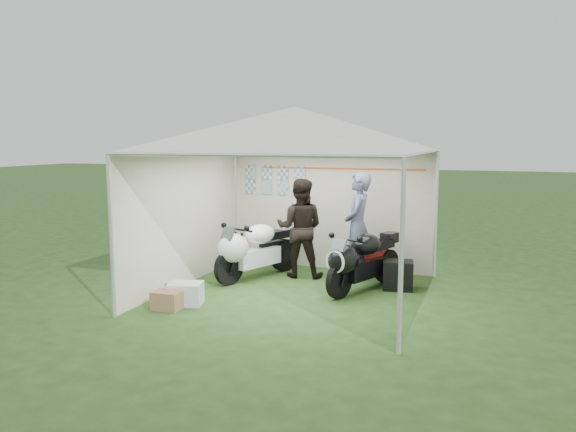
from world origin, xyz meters
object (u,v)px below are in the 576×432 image
(person_blue_jacket, at_px, (358,226))
(crate_1, at_px, (181,293))
(paddock_stand, at_px, (389,274))
(person_dark_jacket, at_px, (300,228))
(canopy_tent, at_px, (296,134))
(motorcycle_white, at_px, (254,248))
(crate_0, at_px, (186,294))
(motorcycle_black, at_px, (361,259))
(crate_3, at_px, (167,300))
(equipment_box, at_px, (398,275))
(crate_2, at_px, (190,295))

(person_blue_jacket, xyz_separation_m, crate_1, (-2.21, -2.37, -0.81))
(paddock_stand, xyz_separation_m, person_dark_jacket, (-1.60, -0.21, 0.76))
(canopy_tent, bearing_deg, paddock_stand, 45.99)
(motorcycle_white, bearing_deg, crate_0, -79.16)
(motorcycle_white, distance_m, crate_1, 1.88)
(motorcycle_white, bearing_deg, motorcycle_black, 15.88)
(person_dark_jacket, bearing_deg, crate_3, 55.36)
(paddock_stand, relative_size, equipment_box, 0.73)
(person_dark_jacket, distance_m, equipment_box, 1.97)
(person_dark_jacket, xyz_separation_m, equipment_box, (1.83, -0.29, -0.66))
(canopy_tent, distance_m, person_dark_jacket, 2.04)
(equipment_box, height_order, crate_0, equipment_box)
(paddock_stand, relative_size, person_dark_jacket, 0.20)
(motorcycle_black, bearing_deg, canopy_tent, -130.60)
(crate_0, relative_size, crate_2, 1.61)
(equipment_box, xyz_separation_m, crate_1, (-3.01, -1.93, -0.09))
(paddock_stand, distance_m, person_blue_jacket, 1.01)
(crate_3, bearing_deg, motorcycle_black, 38.77)
(crate_1, relative_size, crate_2, 1.08)
(canopy_tent, height_order, crate_3, canopy_tent)
(canopy_tent, distance_m, motorcycle_white, 2.37)
(motorcycle_white, bearing_deg, crate_1, -83.15)
(canopy_tent, distance_m, crate_3, 3.21)
(person_blue_jacket, height_order, equipment_box, person_blue_jacket)
(motorcycle_white, xyz_separation_m, crate_2, (-0.32, -1.71, -0.45))
(canopy_tent, relative_size, crate_0, 11.32)
(person_dark_jacket, height_order, person_blue_jacket, person_blue_jacket)
(canopy_tent, relative_size, paddock_stand, 15.79)
(motorcycle_black, distance_m, person_blue_jacket, 0.92)
(person_dark_jacket, distance_m, crate_2, 2.52)
(canopy_tent, bearing_deg, equipment_box, 28.81)
(canopy_tent, xyz_separation_m, person_dark_jacket, (-0.31, 1.12, -1.68))
(person_blue_jacket, relative_size, crate_3, 4.68)
(motorcycle_black, bearing_deg, paddock_stand, 90.00)
(crate_2, bearing_deg, crate_1, -153.85)
(canopy_tent, xyz_separation_m, paddock_stand, (1.29, 1.34, -2.44))
(motorcycle_white, distance_m, motorcycle_black, 2.01)
(paddock_stand, bearing_deg, person_dark_jacket, -172.46)
(person_dark_jacket, bearing_deg, paddock_stand, 177.45)
(equipment_box, xyz_separation_m, crate_0, (-2.89, -1.98, -0.08))
(canopy_tent, relative_size, crate_1, 16.82)
(canopy_tent, distance_m, crate_0, 3.00)
(paddock_stand, height_order, person_dark_jacket, person_dark_jacket)
(paddock_stand, relative_size, crate_1, 1.06)
(motorcycle_white, relative_size, crate_2, 6.26)
(canopy_tent, relative_size, equipment_box, 11.60)
(person_blue_jacket, bearing_deg, person_dark_jacket, -85.73)
(motorcycle_black, xyz_separation_m, equipment_box, (0.56, 0.33, -0.30))
(paddock_stand, height_order, crate_3, crate_3)
(person_dark_jacket, bearing_deg, equipment_box, 160.97)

